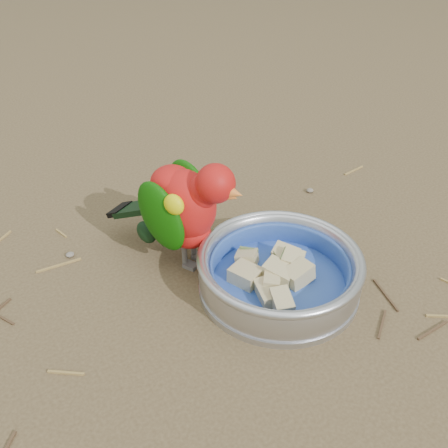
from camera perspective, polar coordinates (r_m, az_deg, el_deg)
ground at (r=0.66m, az=4.65°, el=-14.18°), size 60.00×60.00×0.00m
food_bowl at (r=0.74m, az=6.23°, el=-6.85°), size 0.23×0.23×0.02m
bowl_wall at (r=0.72m, az=6.38°, el=-5.05°), size 0.23×0.23×0.04m
fruit_wedges at (r=0.72m, az=6.34°, el=-5.48°), size 0.14×0.14×0.03m
lory_parrot at (r=0.74m, az=-4.48°, el=1.21°), size 0.19×0.24×0.18m
ground_debris at (r=0.70m, az=4.22°, el=-9.87°), size 0.90×0.80×0.01m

